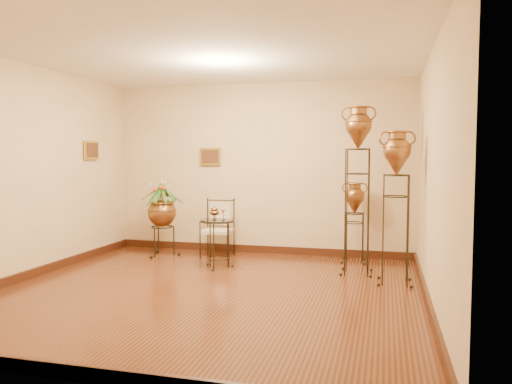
% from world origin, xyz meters
% --- Properties ---
extents(ground, '(5.00, 5.00, 0.00)m').
position_xyz_m(ground, '(0.00, 0.00, 0.00)').
color(ground, brown).
rests_on(ground, ground).
extents(room_shell, '(5.02, 5.02, 2.81)m').
position_xyz_m(room_shell, '(-0.01, 0.01, 1.73)').
color(room_shell, beige).
rests_on(room_shell, ground).
extents(amphora_tall, '(0.57, 0.57, 2.30)m').
position_xyz_m(amphora_tall, '(1.65, 1.37, 1.17)').
color(amphora_tall, '#2D2516').
rests_on(amphora_tall, ground).
extents(amphora_mid, '(0.51, 0.51, 1.95)m').
position_xyz_m(amphora_mid, '(2.15, 0.94, 0.98)').
color(amphora_mid, '#2D2516').
rests_on(amphora_mid, ground).
extents(amphora_short, '(0.41, 0.41, 1.23)m').
position_xyz_m(amphora_short, '(1.57, 2.15, 0.61)').
color(amphora_short, '#2D2516').
rests_on(amphora_short, ground).
extents(planter_urn, '(0.88, 0.88, 1.36)m').
position_xyz_m(planter_urn, '(-1.47, 1.86, 0.76)').
color(planter_urn, '#2D2516').
rests_on(planter_urn, ground).
extents(armchair, '(0.53, 0.50, 0.91)m').
position_xyz_m(armchair, '(-0.55, 1.95, 0.46)').
color(armchair, '#2D2516').
rests_on(armchair, ground).
extents(side_table, '(0.53, 0.53, 0.88)m').
position_xyz_m(side_table, '(-0.30, 1.23, 0.36)').
color(side_table, '#2D2516').
rests_on(side_table, ground).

